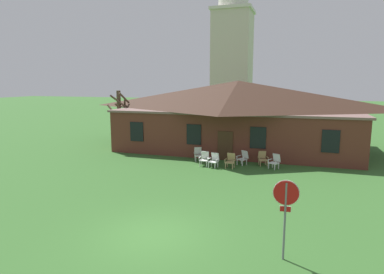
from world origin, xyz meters
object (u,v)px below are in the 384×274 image
at_px(lawn_chair_right_end, 243,157).
at_px(lawn_chair_far_side, 263,158).
at_px(stop_sign, 286,204).
at_px(lawn_chair_middle, 230,160).
at_px(lawn_chair_by_porch, 198,154).
at_px(lawn_chair_near_door, 204,158).
at_px(lawn_chair_left_end, 214,160).
at_px(lawn_chair_under_eave, 275,161).

distance_m(lawn_chair_right_end, lawn_chair_far_side, 1.30).
distance_m(stop_sign, lawn_chair_middle, 11.38).
distance_m(lawn_chair_by_porch, lawn_chair_near_door, 1.46).
relative_size(stop_sign, lawn_chair_middle, 2.71).
xyz_separation_m(stop_sign, lawn_chair_left_end, (-4.85, 10.43, -1.34)).
height_order(lawn_chair_left_end, lawn_chair_under_eave, same).
bearing_deg(lawn_chair_middle, lawn_chair_near_door, 179.35).
bearing_deg(lawn_chair_near_door, lawn_chair_by_porch, 123.28).
relative_size(stop_sign, lawn_chair_near_door, 2.71).
bearing_deg(lawn_chair_under_eave, lawn_chair_far_side, 142.86).
xyz_separation_m(lawn_chair_near_door, lawn_chair_under_eave, (4.56, 0.65, 0.00)).
bearing_deg(stop_sign, lawn_chair_middle, 109.64).
bearing_deg(lawn_chair_near_door, lawn_chair_middle, -0.65).
height_order(lawn_chair_left_end, lawn_chair_far_side, same).
distance_m(stop_sign, lawn_chair_far_side, 12.16).
distance_m(lawn_chair_middle, lawn_chair_far_side, 2.34).
bearing_deg(lawn_chair_right_end, lawn_chair_middle, -121.36).
xyz_separation_m(stop_sign, lawn_chair_by_porch, (-6.37, 11.88, -1.34)).
relative_size(lawn_chair_left_end, lawn_chair_middle, 1.00).
relative_size(lawn_chair_by_porch, lawn_chair_left_end, 1.00).
relative_size(lawn_chair_middle, lawn_chair_under_eave, 1.00).
height_order(lawn_chair_by_porch, lawn_chair_under_eave, same).
bearing_deg(lawn_chair_right_end, lawn_chair_by_porch, 177.06).
height_order(lawn_chair_by_porch, lawn_chair_middle, same).
distance_m(lawn_chair_middle, lawn_chair_right_end, 1.26).
relative_size(stop_sign, lawn_chair_left_end, 2.71).
distance_m(lawn_chair_near_door, lawn_chair_far_side, 3.93).
relative_size(lawn_chair_by_porch, lawn_chair_right_end, 1.00).
bearing_deg(lawn_chair_left_end, lawn_chair_middle, 11.41).
xyz_separation_m(lawn_chair_by_porch, lawn_chair_right_end, (3.23, -0.17, 0.00)).
relative_size(lawn_chair_by_porch, lawn_chair_middle, 1.00).
bearing_deg(lawn_chair_far_side, lawn_chair_under_eave, -37.14).
distance_m(lawn_chair_left_end, lawn_chair_right_end, 2.14).
distance_m(lawn_chair_right_end, lawn_chair_under_eave, 2.17).
bearing_deg(stop_sign, lawn_chair_right_end, 105.00).
xyz_separation_m(lawn_chair_near_door, lawn_chair_left_end, (0.72, -0.23, 0.00)).
bearing_deg(lawn_chair_by_porch, lawn_chair_middle, -25.74).
height_order(lawn_chair_middle, lawn_chair_far_side, same).
bearing_deg(lawn_chair_by_porch, lawn_chair_right_end, -2.94).
height_order(stop_sign, lawn_chair_far_side, stop_sign).
bearing_deg(stop_sign, lawn_chair_near_door, 117.59).
xyz_separation_m(lawn_chair_left_end, lawn_chair_middle, (1.05, 0.21, 0.00)).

